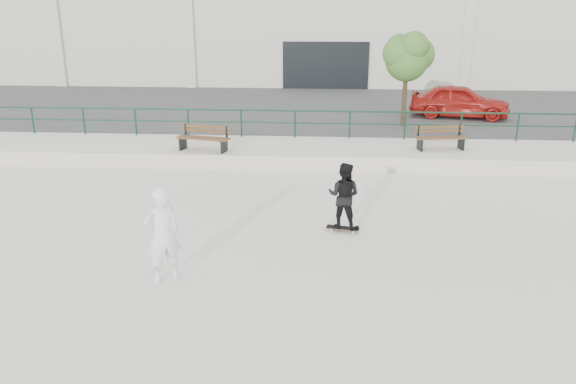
# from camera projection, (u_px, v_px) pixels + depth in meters

# --- Properties ---
(ground) EXTENTS (120.00, 120.00, 0.00)m
(ground) POSITION_uv_depth(u_px,v_px,m) (314.00, 290.00, 10.65)
(ground) COLOR beige
(ground) RESTS_ON ground
(ledge) EXTENTS (30.00, 3.00, 0.50)m
(ledge) POSITION_uv_depth(u_px,v_px,m) (321.00, 153.00, 19.57)
(ledge) COLOR #BCB6AB
(ledge) RESTS_ON ground
(parking_strip) EXTENTS (60.00, 14.00, 0.50)m
(parking_strip) POSITION_uv_depth(u_px,v_px,m) (324.00, 111.00, 27.62)
(parking_strip) COLOR #393939
(parking_strip) RESTS_ON ground
(railing) EXTENTS (28.00, 0.06, 1.03)m
(railing) POSITION_uv_depth(u_px,v_px,m) (322.00, 118.00, 20.49)
(railing) COLOR #153A25
(railing) RESTS_ON ledge
(commercial_building) EXTENTS (44.20, 16.33, 8.00)m
(commercial_building) POSITION_uv_depth(u_px,v_px,m) (327.00, 15.00, 39.51)
(commercial_building) COLOR beige
(commercial_building) RESTS_ON ground
(bench_left) EXTENTS (1.88, 0.89, 0.83)m
(bench_left) POSITION_uv_depth(u_px,v_px,m) (204.00, 138.00, 18.83)
(bench_left) COLOR #4C2B1A
(bench_left) RESTS_ON ledge
(bench_right) EXTENTS (1.79, 0.78, 0.80)m
(bench_right) POSITION_uv_depth(u_px,v_px,m) (440.00, 138.00, 18.97)
(bench_right) COLOR #4C2B1A
(bench_right) RESTS_ON ledge
(tree) EXTENTS (2.11, 1.87, 3.75)m
(tree) POSITION_uv_depth(u_px,v_px,m) (408.00, 55.00, 21.98)
(tree) COLOR #483924
(tree) RESTS_ON parking_strip
(red_car) EXTENTS (4.46, 2.49, 1.43)m
(red_car) POSITION_uv_depth(u_px,v_px,m) (459.00, 101.00, 24.37)
(red_car) COLOR #A71914
(red_car) RESTS_ON parking_strip
(skateboard) EXTENTS (0.80, 0.34, 0.09)m
(skateboard) POSITION_uv_depth(u_px,v_px,m) (343.00, 228.00, 13.43)
(skateboard) COLOR black
(skateboard) RESTS_ON ground
(standing_skater) EXTENTS (0.92, 0.81, 1.60)m
(standing_skater) POSITION_uv_depth(u_px,v_px,m) (344.00, 196.00, 13.17)
(standing_skater) COLOR black
(standing_skater) RESTS_ON skateboard
(seated_skater) EXTENTS (0.83, 0.76, 1.91)m
(seated_skater) POSITION_uv_depth(u_px,v_px,m) (162.00, 235.00, 10.75)
(seated_skater) COLOR white
(seated_skater) RESTS_ON ground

